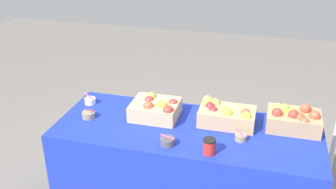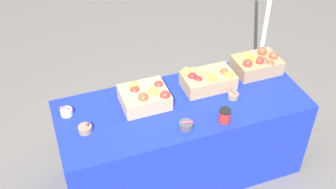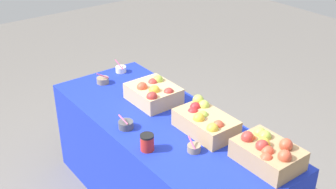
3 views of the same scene
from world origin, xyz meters
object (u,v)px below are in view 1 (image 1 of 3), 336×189
object	(u,v)px
sample_bowl_near	(89,115)
sample_bowl_mid	(90,101)
sample_bowl_far	(167,141)
sample_bowl_extra	(241,137)
apple_crate_left	(293,119)
apple_crate_middle	(226,115)
coffee_cup	(209,146)
apple_crate_right	(156,108)

from	to	relation	value
sample_bowl_near	sample_bowl_mid	size ratio (longest dim) A/B	0.92
sample_bowl_far	sample_bowl_extra	xyz separation A→B (m)	(0.47, 0.19, -0.00)
sample_bowl_near	apple_crate_left	bearing A→B (deg)	8.87
sample_bowl_mid	sample_bowl_extra	xyz separation A→B (m)	(1.23, -0.25, -0.00)
apple_crate_left	sample_bowl_mid	distance (m)	1.57
sample_bowl_near	sample_bowl_mid	distance (m)	0.24
apple_crate_middle	sample_bowl_far	distance (m)	0.51
sample_bowl_mid	coffee_cup	bearing A→B (deg)	-23.60
apple_crate_left	sample_bowl_extra	xyz separation A→B (m)	(-0.34, -0.25, -0.05)
apple_crate_right	sample_bowl_near	xyz separation A→B (m)	(-0.48, -0.15, -0.05)
sample_bowl_mid	coffee_cup	xyz separation A→B (m)	(1.05, -0.46, 0.03)
sample_bowl_mid	sample_bowl_extra	world-z (taller)	sample_bowl_mid
sample_bowl_extra	coffee_cup	size ratio (longest dim) A/B	0.93
sample_bowl_extra	coffee_cup	xyz separation A→B (m)	(-0.18, -0.21, 0.03)
sample_bowl_near	coffee_cup	world-z (taller)	coffee_cup
sample_bowl_near	coffee_cup	bearing A→B (deg)	-13.82
apple_crate_right	coffee_cup	size ratio (longest dim) A/B	3.33
apple_crate_right	sample_bowl_extra	distance (m)	0.68
sample_bowl_extra	coffee_cup	bearing A→B (deg)	-130.40
sample_bowl_far	sample_bowl_extra	world-z (taller)	sample_bowl_extra
coffee_cup	sample_bowl_near	bearing A→B (deg)	166.18
apple_crate_left	apple_crate_middle	bearing A→B (deg)	-173.58
apple_crate_left	coffee_cup	size ratio (longest dim) A/B	3.53
sample_bowl_near	sample_bowl_extra	xyz separation A→B (m)	(1.14, -0.02, -0.00)
apple_crate_left	coffee_cup	bearing A→B (deg)	-138.12
apple_crate_left	sample_bowl_near	size ratio (longest dim) A/B	3.72
sample_bowl_far	sample_bowl_extra	size ratio (longest dim) A/B	1.02
apple_crate_left	sample_bowl_far	world-z (taller)	apple_crate_left
apple_crate_right	coffee_cup	distance (m)	0.61
sample_bowl_mid	apple_crate_middle	bearing A→B (deg)	-2.35
apple_crate_middle	apple_crate_right	xyz separation A→B (m)	(-0.52, -0.03, -0.00)
apple_crate_left	sample_bowl_extra	bearing A→B (deg)	-143.21
apple_crate_middle	sample_bowl_mid	bearing A→B (deg)	177.65
sample_bowl_far	coffee_cup	bearing A→B (deg)	-5.52
apple_crate_left	sample_bowl_near	world-z (taller)	apple_crate_left
sample_bowl_far	sample_bowl_extra	bearing A→B (deg)	21.71
sample_bowl_far	coffee_cup	world-z (taller)	coffee_cup
apple_crate_middle	coffee_cup	bearing A→B (deg)	-97.12
sample_bowl_far	apple_crate_middle	bearing A→B (deg)	48.93
apple_crate_middle	sample_bowl_mid	world-z (taller)	apple_crate_middle
apple_crate_left	coffee_cup	world-z (taller)	apple_crate_left
sample_bowl_extra	apple_crate_middle	bearing A→B (deg)	122.89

